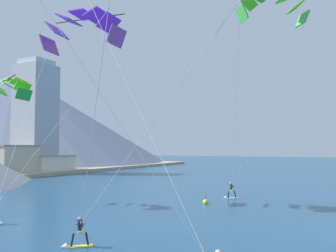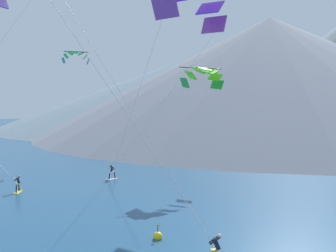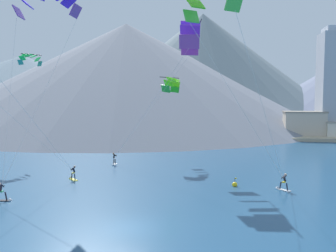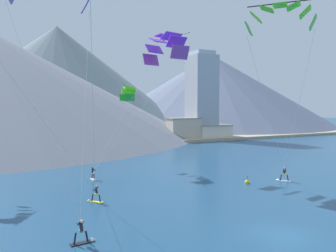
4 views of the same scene
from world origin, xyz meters
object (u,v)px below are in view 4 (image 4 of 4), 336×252
(kitesurfer_far_left, at_px, (283,177))
(parafoil_kite_far_left, at_px, (280,16))
(kitesurfer_mid_center, at_px, (93,176))
(kitesurfer_near_lead, at_px, (84,235))
(race_marker_buoy, at_px, (247,182))
(parafoil_kite_mid_center, at_px, (165,46))
(kitesurfer_near_trail, at_px, (94,197))
(parafoil_kite_distant_low_drift, at_px, (128,92))

(kitesurfer_far_left, distance_m, parafoil_kite_far_left, 19.48)
(kitesurfer_mid_center, relative_size, kitesurfer_far_left, 0.99)
(kitesurfer_near_lead, distance_m, race_marker_buoy, 22.62)
(kitesurfer_mid_center, distance_m, race_marker_buoy, 18.77)
(parafoil_kite_mid_center, distance_m, race_marker_buoy, 21.21)
(kitesurfer_near_lead, distance_m, kitesurfer_mid_center, 19.03)
(parafoil_kite_mid_center, bearing_deg, kitesurfer_near_trail, -140.63)
(kitesurfer_near_lead, relative_size, race_marker_buoy, 1.78)
(parafoil_kite_mid_center, relative_size, parafoil_kite_far_left, 1.02)
(kitesurfer_near_trail, distance_m, kitesurfer_mid_center, 9.54)
(kitesurfer_far_left, bearing_deg, parafoil_kite_mid_center, 131.15)
(kitesurfer_near_trail, height_order, parafoil_kite_far_left, parafoil_kite_far_left)
(kitesurfer_near_lead, xyz_separation_m, kitesurfer_near_trail, (2.87, 9.06, -0.10))
(kitesurfer_mid_center, relative_size, parafoil_kite_mid_center, 0.10)
(kitesurfer_near_lead, height_order, kitesurfer_near_trail, kitesurfer_near_lead)
(parafoil_kite_distant_low_drift, distance_m, race_marker_buoy, 22.21)
(parafoil_kite_distant_low_drift, xyz_separation_m, race_marker_buoy, (8.82, -17.05, -11.17))
(parafoil_kite_mid_center, relative_size, race_marker_buoy, 17.24)
(parafoil_kite_mid_center, height_order, parafoil_kite_distant_low_drift, parafoil_kite_mid_center)
(parafoil_kite_mid_center, relative_size, parafoil_kite_distant_low_drift, 2.93)
(kitesurfer_near_trail, xyz_separation_m, parafoil_kite_far_left, (15.65, -7.77, 17.09))
(race_marker_buoy, bearing_deg, kitesurfer_mid_center, 148.12)
(kitesurfer_near_lead, relative_size, kitesurfer_far_left, 1.02)
(kitesurfer_near_trail, distance_m, parafoil_kite_far_left, 24.44)
(kitesurfer_mid_center, distance_m, parafoil_kite_mid_center, 19.89)
(kitesurfer_near_lead, distance_m, parafoil_kite_far_left, 25.17)
(kitesurfer_near_lead, distance_m, kitesurfer_far_left, 26.75)
(kitesurfer_near_lead, xyz_separation_m, parafoil_kite_mid_center, (15.36, 19.31, 16.91))
(kitesurfer_near_lead, distance_m, parafoil_kite_distant_low_drift, 30.22)
(kitesurfer_near_lead, bearing_deg, kitesurfer_mid_center, 74.63)
(parafoil_kite_far_left, xyz_separation_m, parafoil_kite_distant_low_drift, (-6.35, 24.20, -6.24))
(kitesurfer_near_trail, distance_m, parafoil_kite_distant_low_drift, 21.77)
(parafoil_kite_distant_low_drift, bearing_deg, kitesurfer_mid_center, -134.92)
(race_marker_buoy, bearing_deg, kitesurfer_far_left, -11.45)
(parafoil_kite_far_left, bearing_deg, kitesurfer_near_trail, 153.60)
(race_marker_buoy, bearing_deg, parafoil_kite_distant_low_drift, 117.35)
(race_marker_buoy, bearing_deg, parafoil_kite_mid_center, 117.39)
(parafoil_kite_distant_low_drift, bearing_deg, race_marker_buoy, -62.65)
(parafoil_kite_far_left, bearing_deg, kitesurfer_far_left, 40.86)
(kitesurfer_far_left, distance_m, parafoil_kite_distant_low_drift, 24.96)
(kitesurfer_mid_center, bearing_deg, parafoil_kite_far_left, -51.70)
(kitesurfer_far_left, xyz_separation_m, parafoil_kite_far_left, (-7.16, -6.20, 17.02))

